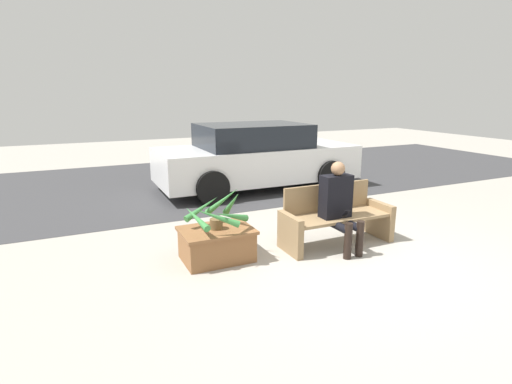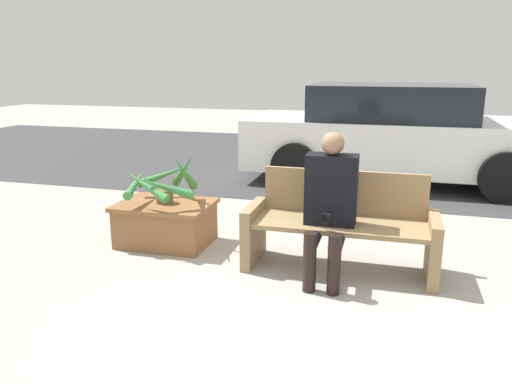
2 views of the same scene
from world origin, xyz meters
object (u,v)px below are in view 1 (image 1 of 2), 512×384
object	(u,v)px
potted_plant	(217,212)
person_seated	(339,203)
parked_car	(256,157)
bench	(335,217)
planter_box	(217,243)

from	to	relation	value
potted_plant	person_seated	bearing A→B (deg)	-10.93
person_seated	parked_car	bearing A→B (deg)	82.54
bench	planter_box	xyz separation A→B (m)	(-1.73, 0.15, -0.16)
person_seated	parked_car	xyz separation A→B (m)	(0.49, 3.76, 0.06)
planter_box	potted_plant	world-z (taller)	potted_plant
parked_car	person_seated	bearing A→B (deg)	-97.46
bench	parked_car	world-z (taller)	parked_car
bench	person_seated	distance (m)	0.34
planter_box	person_seated	bearing A→B (deg)	-11.58
parked_car	potted_plant	bearing A→B (deg)	-121.91
potted_plant	bench	bearing A→B (deg)	-4.42
planter_box	parked_car	xyz separation A→B (m)	(2.14, 3.42, 0.49)
bench	planter_box	size ratio (longest dim) A/B	1.77
person_seated	potted_plant	xyz separation A→B (m)	(-1.65, 0.32, -0.00)
person_seated	planter_box	size ratio (longest dim) A/B	1.33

